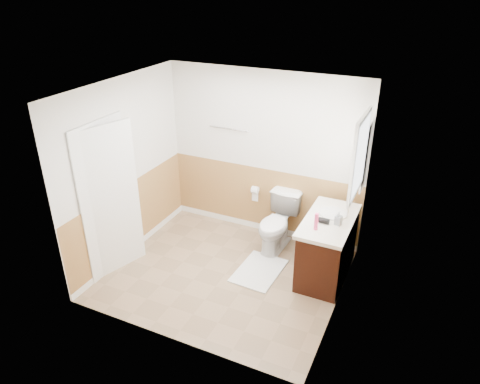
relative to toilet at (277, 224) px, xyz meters
The scene contains 32 objects.
floor 1.06m from the toilet, 113.31° to the right, with size 3.00×3.00×0.00m, color #8C7051.
ceiling 2.31m from the toilet, 113.31° to the right, with size 3.00×3.00×0.00m, color white.
wall_back 1.01m from the toilet, 134.11° to the left, with size 3.00×3.00×0.00m, color silver.
wall_front 2.39m from the toilet, 100.00° to the right, with size 3.00×3.00×0.00m, color silver.
wall_left 2.26m from the toilet, 154.51° to the right, with size 3.00×3.00×0.00m, color silver.
wall_right 1.66m from the toilet, 38.98° to the right, with size 3.00×3.00×0.00m, color silver.
wainscot_back 0.56m from the toilet, 134.99° to the left, with size 3.00×3.00×0.00m, color #AC8544.
wainscot_front 2.22m from the toilet, 100.05° to the right, with size 3.00×3.00×0.00m, color #AC8544.
wainscot_left 2.08m from the toilet, 154.37° to the right, with size 2.60×2.60×0.00m, color #AC8544.
wainscot_right 1.42m from the toilet, 39.28° to the right, with size 2.60×2.60×0.00m, color #AC8544.
toilet is the anchor object (origin of this frame).
bath_mat 0.77m from the toilet, 90.00° to the right, with size 0.55×0.80×0.02m, color white.
vanity_cabinet 0.89m from the toilet, 21.66° to the right, with size 0.55×1.10×0.80m, color black.
vanity_knob_left 0.69m from the toilet, 39.16° to the right, with size 0.03×0.03×0.03m, color silver.
vanity_knob_right 0.59m from the toilet, 23.44° to the right, with size 0.03×0.03×0.03m, color silver.
countertop 0.97m from the toilet, 21.90° to the right, with size 0.60×1.15×0.05m, color silver.
sink_basin 0.96m from the toilet, 12.15° to the right, with size 0.36×0.36×0.02m, color silver.
faucet 1.14m from the toilet, 10.03° to the right, with size 0.02×0.02×0.14m, color silver.
lotion_bottle 1.12m from the toilet, 41.61° to the right, with size 0.05×0.05×0.22m, color #EC3D75.
soap_dispenser 1.16m from the toilet, 23.58° to the right, with size 0.08×0.08×0.18m, color gray.
hair_dryer_body 1.02m from the toilet, 30.38° to the right, with size 0.07×0.07×0.14m, color black.
hair_dryer_handle 0.96m from the toilet, 28.20° to the right, with size 0.03×0.03×0.07m, color black.
mirror_panel 1.59m from the toilet, 10.41° to the left, with size 0.02×0.35×0.90m, color silver.
window_frame 1.75m from the toilet, 16.08° to the right, with size 0.04×0.80×1.00m, color white.
window_glass 1.76m from the toilet, 15.86° to the right, with size 0.01×0.70×0.90m, color white.
door 2.32m from the toilet, 142.94° to the right, with size 0.05×0.80×2.04m, color white.
door_frame 2.38m from the toilet, 144.08° to the right, with size 0.02×0.92×2.10m, color white.
door_knob 2.08m from the toilet, 149.44° to the right, with size 0.06×0.06×0.06m, color silver.
towel_bar 1.56m from the toilet, 159.64° to the left, with size 0.02×0.02×0.62m, color silver.
tp_holder_bar 0.66m from the toilet, 146.08° to the left, with size 0.02×0.02×0.14m, color silver.
tp_roll 0.66m from the toilet, 146.08° to the left, with size 0.11×0.11×0.10m, color white.
tp_sheet 0.62m from the toilet, 146.08° to the left, with size 0.10×0.01×0.16m, color white.
Camera 1 is at (2.21, -4.31, 3.67)m, focal length 33.07 mm.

